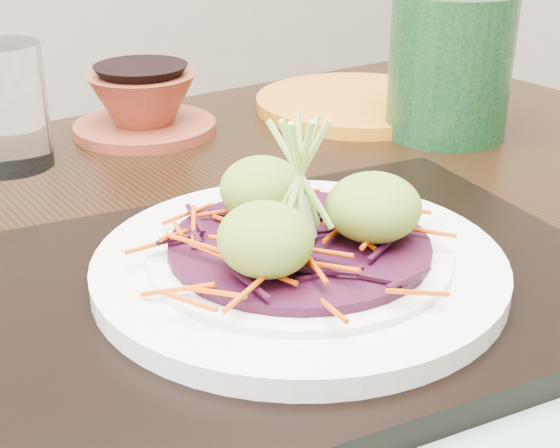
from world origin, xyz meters
TOP-DOWN VIEW (x-y plane):
  - dining_table at (0.01, -0.01)m, footprint 1.14×0.77m
  - placemat at (0.03, -0.08)m, footprint 0.48×0.40m
  - serving_tray at (0.03, -0.08)m, footprint 0.42×0.34m
  - white_plate at (0.03, -0.08)m, footprint 0.24×0.24m
  - cabbage_bed at (0.03, -0.08)m, footprint 0.15×0.15m
  - carrot_julienne at (0.03, -0.08)m, footprint 0.19×0.19m
  - guacamole_scoops at (0.03, -0.08)m, footprint 0.13×0.12m
  - scallion_garnish at (0.03, -0.08)m, footprint 0.06×0.06m
  - water_glass at (-0.04, 0.26)m, footprint 0.08×0.08m
  - terracotta_bowl_set at (0.10, 0.28)m, footprint 0.16×0.16m
  - yellow_plate at (0.33, 0.22)m, footprint 0.29×0.29m
  - green_jar at (0.34, 0.11)m, footprint 0.14×0.14m

SIDE VIEW (x-z plane):
  - dining_table at x=0.01m, z-range 0.26..0.97m
  - placemat at x=0.03m, z-range 0.71..0.71m
  - yellow_plate at x=0.33m, z-range 0.71..0.72m
  - serving_tray at x=0.03m, z-range 0.71..0.73m
  - terracotta_bowl_set at x=0.10m, z-range 0.70..0.76m
  - white_plate at x=0.03m, z-range 0.73..0.74m
  - cabbage_bed at x=0.03m, z-range 0.75..0.75m
  - carrot_julienne at x=0.03m, z-range 0.75..0.76m
  - water_glass at x=-0.04m, z-range 0.71..0.82m
  - guacamole_scoops at x=0.03m, z-range 0.75..0.79m
  - green_jar at x=0.34m, z-range 0.71..0.84m
  - scallion_garnish at x=0.03m, z-range 0.75..0.83m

